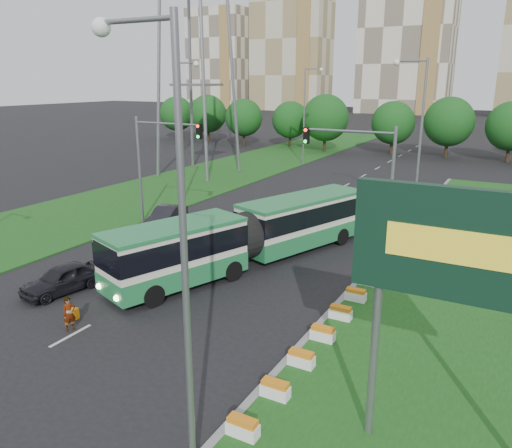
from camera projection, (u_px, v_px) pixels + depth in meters
The scene contains 19 objects.
ground at pixel (207, 298), 25.03m from camera, with size 360.00×360.00×0.00m, color black.
grass_median at pixel (503, 290), 25.76m from camera, with size 14.00×60.00×0.15m, color #184B15.
median_kerb at pixel (371, 267), 28.95m from camera, with size 0.30×60.00×0.18m, color gray.
left_verge at pixel (199, 180), 54.37m from camera, with size 12.00×110.00×0.10m, color #184B15.
lane_markings at pixel (308, 206), 43.26m from camera, with size 0.20×100.00×0.01m, color #B7B9B1, non-canonical shape.
flower_planters at pixel (332, 322), 21.56m from camera, with size 1.10×15.90×0.60m, color white, non-canonical shape.
billboard at pixel (470, 260), 12.60m from camera, with size 6.00×0.37×8.00m.
traffic_mast_median at pixel (366, 170), 29.76m from camera, with size 5.76×0.32×8.00m.
traffic_mast_left at pixel (156, 155), 35.90m from camera, with size 5.76×0.32×8.00m.
street_lamps at pixel (252, 151), 33.16m from camera, with size 36.00×60.00×12.00m, color gray, non-canonical shape.
tree_line at pixel (505, 127), 65.51m from camera, with size 120.00×8.00×9.00m, color #124513, non-canonical shape.
apartment_tower_west at pixel (292, 40), 174.68m from camera, with size 26.00×15.00×48.00m, color beige.
apartment_tower_cwest at pixel (408, 28), 155.69m from camera, with size 28.00×15.00×52.00m, color silver.
midrise_west at pixel (220, 59), 190.17m from camera, with size 22.00×14.00×36.00m, color silver.
articulated_bus at pixel (248, 234), 29.38m from camera, with size 2.81×18.05×2.97m.
car_left_near at pixel (63, 279), 25.58m from camera, with size 1.71×4.26×1.45m, color black.
car_left_far at pixel (166, 217), 37.03m from camera, with size 1.60×4.58×1.51m, color black.
pedestrian at pixel (69, 314), 21.61m from camera, with size 0.57×0.37×1.56m, color gray.
shopping_trolley at pixel (75, 314), 22.81m from camera, with size 0.30×0.32×0.51m.
Camera 1 is at (13.18, -19.00, 10.55)m, focal length 35.00 mm.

